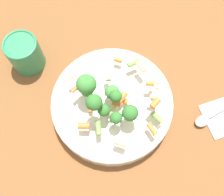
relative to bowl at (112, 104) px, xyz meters
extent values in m
plane|color=brown|center=(0.00, 0.00, -0.03)|extent=(3.00, 3.00, 0.00)
cylinder|color=silver|center=(0.00, 0.00, -0.01)|extent=(0.29, 0.29, 0.04)
torus|color=silver|center=(0.00, 0.00, 0.02)|extent=(0.29, 0.29, 0.01)
cylinder|color=#8CB766|center=(-0.06, 0.01, 0.03)|extent=(0.01, 0.01, 0.01)
sphere|color=#33722D|center=(-0.06, 0.01, 0.05)|extent=(0.03, 0.03, 0.03)
cylinder|color=#8CB766|center=(0.00, 0.01, 0.03)|extent=(0.01, 0.01, 0.01)
sphere|color=#479342|center=(0.00, 0.01, 0.05)|extent=(0.03, 0.03, 0.03)
cylinder|color=#8CB766|center=(0.01, -0.01, 0.07)|extent=(0.01, 0.01, 0.01)
sphere|color=#33722D|center=(0.01, -0.01, 0.08)|extent=(0.03, 0.03, 0.03)
cylinder|color=#8CB766|center=(-0.01, -0.04, 0.05)|extent=(0.01, 0.01, 0.02)
sphere|color=#33722D|center=(-0.01, -0.04, 0.07)|extent=(0.03, 0.03, 0.03)
cylinder|color=#8CB766|center=(0.01, -0.05, 0.05)|extent=(0.01, 0.01, 0.01)
sphere|color=#33722D|center=(0.01, -0.05, 0.07)|extent=(0.03, 0.03, 0.03)
cylinder|color=#8CB766|center=(-0.06, 0.01, 0.06)|extent=(0.02, 0.02, 0.02)
sphere|color=#3D8438|center=(-0.06, 0.01, 0.09)|extent=(0.04, 0.04, 0.04)
cylinder|color=#8CB766|center=(-0.03, -0.03, 0.07)|extent=(0.01, 0.01, 0.02)
sphere|color=#33722D|center=(-0.03, -0.03, 0.10)|extent=(0.04, 0.04, 0.04)
cylinder|color=#8CB766|center=(0.04, -0.04, 0.05)|extent=(0.01, 0.01, 0.01)
sphere|color=#33722D|center=(0.04, -0.04, 0.07)|extent=(0.04, 0.04, 0.04)
cylinder|color=orange|center=(0.09, -0.02, 0.07)|extent=(0.03, 0.03, 0.01)
cylinder|color=orange|center=(-0.05, -0.03, 0.03)|extent=(0.02, 0.02, 0.01)
cylinder|color=orange|center=(0.02, 0.00, 0.05)|extent=(0.03, 0.03, 0.01)
cylinder|color=orange|center=(-0.08, 0.01, 0.06)|extent=(0.03, 0.03, 0.01)
cylinder|color=orange|center=(0.09, -0.07, 0.05)|extent=(0.03, 0.03, 0.01)
cylinder|color=#729E4C|center=(-0.01, -0.03, 0.05)|extent=(0.02, 0.01, 0.01)
cylinder|color=orange|center=(0.02, 0.00, 0.03)|extent=(0.03, 0.02, 0.01)
cylinder|color=beige|center=(-0.09, 0.04, 0.06)|extent=(0.02, 0.02, 0.01)
cylinder|color=beige|center=(0.09, 0.03, 0.06)|extent=(0.02, 0.03, 0.01)
cylinder|color=orange|center=(0.01, -0.02, 0.05)|extent=(0.02, 0.01, 0.01)
cylinder|color=beige|center=(0.01, -0.03, 0.04)|extent=(0.02, 0.03, 0.01)
cylinder|color=beige|center=(0.03, -0.10, 0.05)|extent=(0.03, 0.02, 0.01)
cylinder|color=beige|center=(-0.01, 0.04, 0.07)|extent=(0.02, 0.03, 0.01)
cylinder|color=orange|center=(0.09, 0.03, 0.06)|extent=(0.03, 0.01, 0.01)
cylinder|color=beige|center=(0.01, 0.00, 0.03)|extent=(0.03, 0.03, 0.01)
cylinder|color=beige|center=(0.09, 0.00, 0.06)|extent=(0.02, 0.01, 0.01)
cylinder|color=orange|center=(0.01, 0.10, 0.04)|extent=(0.02, 0.02, 0.01)
cylinder|color=beige|center=(0.06, 0.08, 0.06)|extent=(0.03, 0.03, 0.01)
cylinder|color=orange|center=(-0.06, -0.07, 0.05)|extent=(0.03, 0.02, 0.01)
cylinder|color=#729E4C|center=(0.04, 0.09, 0.05)|extent=(0.03, 0.02, 0.01)
cylinder|color=#729E4C|center=(-0.02, -0.07, 0.05)|extent=(0.02, 0.03, 0.01)
cylinder|color=#729E4C|center=(0.10, -0.04, 0.04)|extent=(0.03, 0.03, 0.01)
cylinder|color=#2D7F51|center=(-0.23, 0.11, 0.02)|extent=(0.08, 0.08, 0.09)
torus|color=#2D7F51|center=(-0.23, 0.11, 0.06)|extent=(0.08, 0.08, 0.01)
ellipsoid|color=silver|center=(0.22, -0.02, -0.02)|extent=(0.04, 0.04, 0.01)
camera|label=1|loc=(0.02, -0.21, 0.59)|focal=42.00mm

